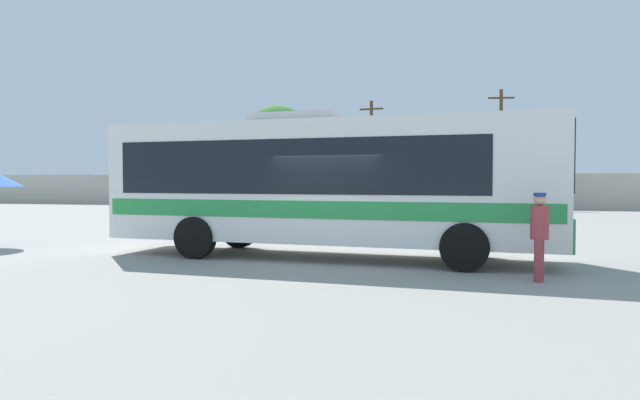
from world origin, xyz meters
name	(u,v)px	position (x,y,z in m)	size (l,w,h in m)	color
ground_plane	(388,228)	(0.00, 10.00, 0.00)	(300.00, 300.00, 0.00)	gray
perimeter_wall	(423,191)	(0.00, 27.56, 1.18)	(80.00, 0.30, 2.35)	#B2AD9E
coach_bus_white_green	(323,181)	(-0.36, 0.66, 1.92)	(11.27, 3.33, 3.60)	white
attendant_by_bus_door	(539,231)	(4.49, -1.71, 0.97)	(0.43, 0.43, 1.70)	#99383D
parked_car_leftmost_white	(234,196)	(-12.48, 23.86, 0.81)	(4.29, 2.14, 1.54)	silver
parked_car_second_red	(319,198)	(-6.43, 23.63, 0.77)	(4.26, 2.24, 1.45)	red
parked_car_third_silver	(413,198)	(-0.36, 24.19, 0.76)	(4.58, 2.28, 1.42)	#B7BABF
parked_car_rightmost_red	(520,199)	(6.13, 23.93, 0.79)	(4.48, 2.15, 1.49)	red
utility_pole_near	(371,151)	(-3.88, 29.21, 4.05)	(1.80, 0.38, 7.74)	#4C3823
utility_pole_far	(501,146)	(5.26, 29.54, 4.33)	(1.80, 0.36, 8.29)	#4C3823
roadside_tree_left	(278,135)	(-11.52, 30.30, 5.49)	(5.28, 5.28, 7.75)	brown
roadside_tree_midleft	(427,155)	(-0.21, 34.28, 3.97)	(4.81, 4.81, 6.02)	brown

